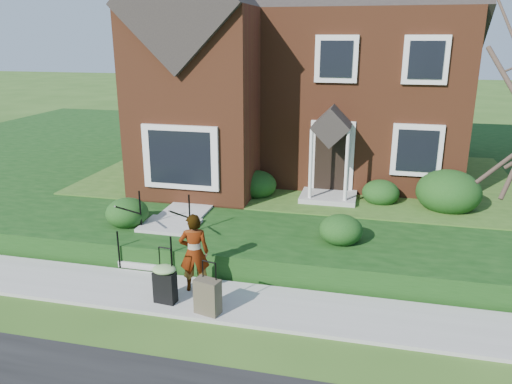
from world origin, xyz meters
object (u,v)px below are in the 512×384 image
(suitcase_olive, at_px, (208,296))
(suitcase_black, at_px, (165,282))
(front_steps, at_px, (163,238))
(woman, at_px, (194,253))

(suitcase_olive, bearing_deg, suitcase_black, -177.72)
(suitcase_black, bearing_deg, suitcase_olive, -6.10)
(front_steps, relative_size, suitcase_black, 1.73)
(front_steps, xyz_separation_m, suitcase_olive, (1.98, -2.41, -0.04))
(suitcase_black, bearing_deg, woman, 62.84)
(suitcase_black, height_order, suitcase_olive, suitcase_black)
(woman, distance_m, suitcase_olive, 1.12)
(woman, bearing_deg, suitcase_olive, 106.48)
(suitcase_black, xyz_separation_m, suitcase_olive, (0.97, -0.20, -0.10))
(front_steps, height_order, suitcase_black, front_steps)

